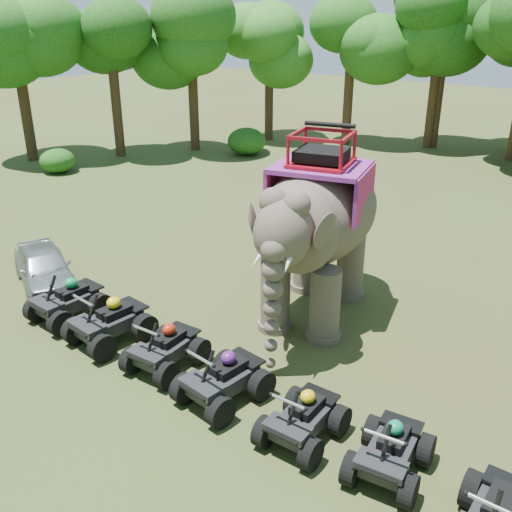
{
  "coord_description": "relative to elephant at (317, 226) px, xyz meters",
  "views": [
    {
      "loc": [
        7.79,
        -8.76,
        7.35
      ],
      "look_at": [
        0.0,
        1.2,
        1.9
      ],
      "focal_mm": 40.0,
      "sensor_mm": 36.0,
      "label": 1
    }
  ],
  "objects": [
    {
      "name": "tree_23",
      "position": [
        -20.96,
        4.91,
        1.78
      ],
      "size": [
        5.87,
        5.87,
        8.39
      ],
      "primitive_type": null,
      "color": "#195114",
      "rests_on": "ground"
    },
    {
      "name": "ground",
      "position": [
        -0.78,
        -2.69,
        -2.41
      ],
      "size": [
        110.0,
        110.0,
        0.0
      ],
      "primitive_type": "plane",
      "color": "#47381E",
      "rests_on": "ground"
    },
    {
      "name": "atv_0",
      "position": [
        -4.77,
        -4.22,
        -1.74
      ],
      "size": [
        1.38,
        1.86,
        1.35
      ],
      "primitive_type": null,
      "rotation": [
        0.0,
        0.0,
        -0.03
      ],
      "color": "black",
      "rests_on": "ground"
    },
    {
      "name": "atv_1",
      "position": [
        -3.04,
        -4.27,
        -1.72
      ],
      "size": [
        1.48,
        1.96,
        1.39
      ],
      "primitive_type": null,
      "rotation": [
        0.0,
        0.0,
        -0.07
      ],
      "color": "black",
      "rests_on": "ground"
    },
    {
      "name": "atv_6",
      "position": [
        6.02,
        -4.46,
        -1.76
      ],
      "size": [
        1.33,
        1.8,
        1.31
      ],
      "primitive_type": null,
      "rotation": [
        0.0,
        0.0,
        0.02
      ],
      "color": "black",
      "rests_on": "ground"
    },
    {
      "name": "tree_40",
      "position": [
        -5.36,
        21.18,
        2.05
      ],
      "size": [
        6.25,
        6.25,
        8.93
      ],
      "primitive_type": null,
      "color": "#195114",
      "rests_on": "ground"
    },
    {
      "name": "atv_5",
      "position": [
        4.15,
        -4.08,
        -1.8
      ],
      "size": [
        1.42,
        1.8,
        1.22
      ],
      "primitive_type": null,
      "rotation": [
        0.0,
        0.0,
        0.14
      ],
      "color": "black",
      "rests_on": "ground"
    },
    {
      "name": "atv_3",
      "position": [
        0.59,
        -4.31,
        -1.75
      ],
      "size": [
        1.47,
        1.91,
        1.33
      ],
      "primitive_type": null,
      "rotation": [
        0.0,
        0.0,
        -0.1
      ],
      "color": "black",
      "rests_on": "ground"
    },
    {
      "name": "elephant",
      "position": [
        0.0,
        0.0,
        0.0
      ],
      "size": [
        3.94,
        6.21,
        4.83
      ],
      "primitive_type": null,
      "rotation": [
        0.0,
        0.0,
        0.26
      ],
      "color": "#4F4339",
      "rests_on": "ground"
    },
    {
      "name": "atv_2",
      "position": [
        -1.19,
        -4.21,
        -1.78
      ],
      "size": [
        1.37,
        1.8,
        1.27
      ],
      "primitive_type": null,
      "rotation": [
        0.0,
        0.0,
        0.08
      ],
      "color": "black",
      "rests_on": "ground"
    },
    {
      "name": "tree_25",
      "position": [
        -15.81,
        12.08,
        1.46
      ],
      "size": [
        5.42,
        5.42,
        7.74
      ],
      "primitive_type": null,
      "color": "#195114",
      "rests_on": "ground"
    },
    {
      "name": "atv_4",
      "position": [
        2.51,
        -4.29,
        -1.8
      ],
      "size": [
        1.28,
        1.71,
        1.23
      ],
      "primitive_type": null,
      "rotation": [
        0.0,
        0.0,
        0.04
      ],
      "color": "black",
      "rests_on": "ground"
    },
    {
      "name": "tree_27",
      "position": [
        -9.78,
        18.77,
        1.61
      ],
      "size": [
        5.63,
        5.63,
        8.05
      ],
      "primitive_type": null,
      "color": "#195114",
      "rests_on": "ground"
    },
    {
      "name": "tree_28",
      "position": [
        -5.52,
        20.88,
        1.25
      ],
      "size": [
        5.14,
        5.14,
        7.34
      ],
      "primitive_type": null,
      "color": "#195114",
      "rests_on": "ground"
    },
    {
      "name": "tree_24",
      "position": [
        -17.99,
        8.44,
        1.22
      ],
      "size": [
        5.09,
        5.09,
        7.28
      ],
      "primitive_type": null,
      "color": "#195114",
      "rests_on": "ground"
    },
    {
      "name": "parked_car",
      "position": [
        -6.97,
        -3.47,
        -1.83
      ],
      "size": [
        3.72,
        2.65,
        1.18
      ],
      "primitive_type": "imported",
      "rotation": [
        0.0,
        0.0,
        1.16
      ],
      "color": "#B5B9BD",
      "rests_on": "ground"
    },
    {
      "name": "tree_26",
      "position": [
        -14.16,
        16.92,
        1.1
      ],
      "size": [
        4.92,
        4.92,
        7.03
      ],
      "primitive_type": null,
      "color": "#195114",
      "rests_on": "ground"
    }
  ]
}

